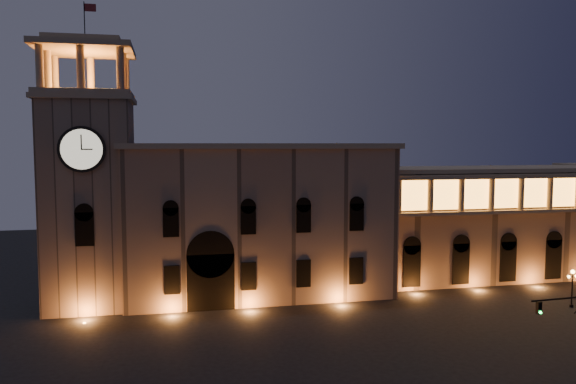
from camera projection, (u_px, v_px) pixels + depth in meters
name	position (u px, v px, depth m)	size (l,w,h in m)	color
ground	(326.00, 362.00, 45.22)	(160.00, 160.00, 0.00)	black
government_building	(258.00, 219.00, 65.41)	(30.80, 12.80, 17.60)	#846A56
clock_tower	(90.00, 191.00, 60.33)	(9.80, 9.80, 32.40)	#846A56
colonnade_wing	(508.00, 221.00, 74.56)	(40.60, 11.50, 14.50)	#7F6551
street_lamp_near	(572.00, 285.00, 60.18)	(1.42, 0.42, 4.08)	black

